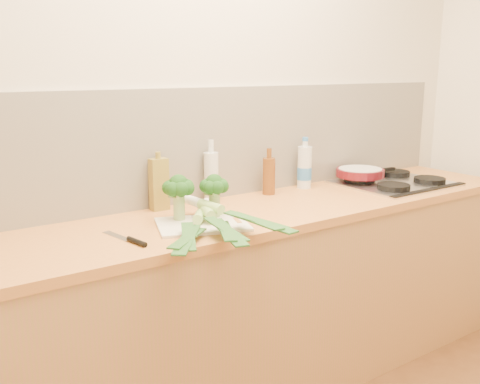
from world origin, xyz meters
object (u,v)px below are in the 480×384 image
object	(u,v)px
chefs_knife	(132,240)
skillet	(360,172)
gas_hob	(395,182)
chopping_board	(202,224)

from	to	relation	value
chefs_knife	skillet	size ratio (longest dim) A/B	0.69
gas_hob	skillet	world-z (taller)	skillet
gas_hob	chefs_knife	size ratio (longest dim) A/B	2.17
chopping_board	chefs_knife	distance (m)	0.33
skillet	chefs_knife	bearing A→B (deg)	-164.68
chefs_knife	skillet	world-z (taller)	skillet
chopping_board	chefs_knife	world-z (taller)	chefs_knife
gas_hob	chopping_board	distance (m)	1.29
chopping_board	chefs_knife	xyz separation A→B (m)	(-0.32, -0.03, 0.00)
skillet	gas_hob	bearing A→B (deg)	-37.42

